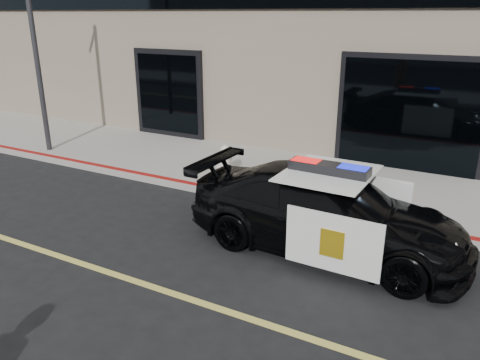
% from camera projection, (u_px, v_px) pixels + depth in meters
% --- Properties ---
extents(sidewalk_n, '(60.00, 3.50, 0.15)m').
position_uv_depth(sidewalk_n, '(437.00, 202.00, 9.64)').
color(sidewalk_n, gray).
rests_on(sidewalk_n, ground).
extents(police_car, '(2.24, 4.70, 1.51)m').
position_uv_depth(police_car, '(326.00, 212.00, 7.65)').
color(police_car, black).
rests_on(police_car, ground).
extents(fire_hydrant, '(0.35, 0.48, 0.76)m').
position_uv_depth(fire_hydrant, '(225.00, 162.00, 10.77)').
color(fire_hydrant, white).
rests_on(fire_hydrant, sidewalk_n).
extents(street_light, '(0.14, 1.25, 4.91)m').
position_uv_depth(street_light, '(33.00, 49.00, 12.11)').
color(street_light, '#28282C').
rests_on(street_light, sidewalk_n).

